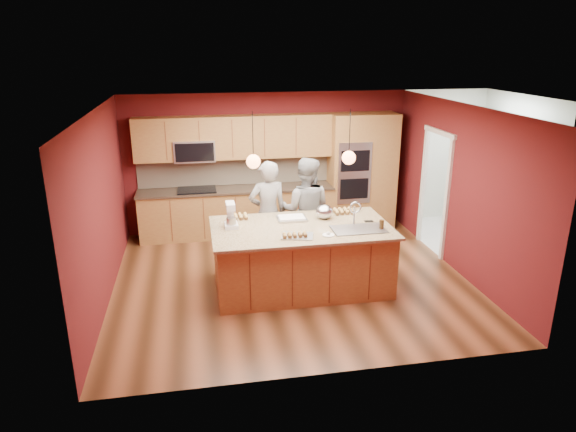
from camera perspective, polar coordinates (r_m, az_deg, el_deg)
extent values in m
plane|color=#3E2312|center=(8.25, 0.35, -7.03)|extent=(5.50, 5.50, 0.00)
plane|color=white|center=(7.49, 0.39, 11.94)|extent=(5.50, 5.50, 0.00)
plane|color=#551315|center=(10.15, -2.30, 5.97)|extent=(5.50, 0.00, 5.50)
plane|color=#551315|center=(5.47, 5.30, -5.42)|extent=(5.50, 0.00, 5.50)
plane|color=#551315|center=(7.75, -20.03, 0.81)|extent=(0.00, 5.00, 5.00)
plane|color=#551315|center=(8.69, 18.50, 2.83)|extent=(0.00, 5.00, 5.00)
cube|color=brown|center=(10.03, -5.66, 0.41)|extent=(3.70, 0.60, 0.90)
cube|color=#2E211B|center=(9.89, -5.74, 2.95)|extent=(3.74, 0.64, 0.04)
cube|color=#C3B093|center=(10.09, -5.94, 5.06)|extent=(3.70, 0.03, 0.56)
cube|color=brown|center=(9.80, -5.99, 8.71)|extent=(3.70, 0.36, 0.80)
cube|color=black|center=(9.84, -10.10, 2.86)|extent=(0.72, 0.52, 0.03)
cube|color=#AAACB1|center=(9.79, -10.35, 7.19)|extent=(0.76, 0.40, 0.40)
cube|color=brown|center=(10.26, 6.88, 4.84)|extent=(0.80, 0.60, 2.30)
cube|color=#AAACB1|center=(9.97, 7.39, 4.71)|extent=(0.66, 0.04, 1.20)
cube|color=brown|center=(10.46, 10.29, 4.95)|extent=(0.50, 0.60, 2.30)
plane|color=beige|center=(10.52, 19.00, -2.29)|extent=(2.60, 2.60, 0.00)
plane|color=beige|center=(10.61, 24.03, 4.93)|extent=(0.00, 2.70, 2.70)
cube|color=white|center=(10.39, 23.55, 8.12)|extent=(0.35, 2.40, 0.75)
cylinder|color=black|center=(7.18, -3.93, 8.78)|extent=(0.01, 0.01, 0.70)
sphere|color=#E5824B|center=(7.25, -3.87, 6.06)|extent=(0.20, 0.20, 0.20)
cylinder|color=black|center=(7.47, 6.87, 9.08)|extent=(0.01, 0.01, 0.70)
sphere|color=#E5824B|center=(7.53, 6.77, 6.45)|extent=(0.20, 0.20, 0.20)
cube|color=brown|center=(7.83, 1.45, -4.71)|extent=(2.57, 1.39, 0.94)
cube|color=beige|center=(7.65, 1.48, -1.33)|extent=(2.67, 1.49, 0.04)
cube|color=#AAACB1|center=(7.63, 7.81, -2.04)|extent=(0.77, 0.45, 0.18)
imported|color=black|center=(8.54, -2.25, 0.31)|extent=(0.70, 0.50, 1.78)
imported|color=gray|center=(8.65, 1.95, 0.64)|extent=(1.06, 0.94, 1.81)
cube|color=white|center=(7.65, -6.33, -1.03)|extent=(0.20, 0.26, 0.06)
cube|color=white|center=(7.71, -6.44, 0.33)|extent=(0.10, 0.08, 0.26)
cube|color=white|center=(7.58, -6.42, 1.11)|extent=(0.13, 0.26, 0.10)
cylinder|color=#BABDC2|center=(7.59, -6.33, -0.64)|extent=(0.15, 0.15, 0.14)
cube|color=#BBBEC2|center=(7.94, 0.40, -0.29)|extent=(0.45, 0.33, 0.03)
cube|color=white|center=(7.93, 0.40, -0.16)|extent=(0.39, 0.28, 0.02)
cube|color=#AAACB1|center=(7.25, 1.04, -2.22)|extent=(0.51, 0.42, 0.02)
ellipsoid|color=#BABDC2|center=(7.98, 4.06, 0.47)|extent=(0.27, 0.27, 0.23)
cylinder|color=white|center=(7.31, 4.51, -2.12)|extent=(0.17, 0.17, 0.01)
cylinder|color=#32200E|center=(7.65, 10.35, -0.93)|extent=(0.07, 0.07, 0.14)
cube|color=black|center=(7.95, 8.96, -0.57)|extent=(0.14, 0.08, 0.01)
cube|color=white|center=(10.32, 23.06, -0.22)|extent=(0.71, 0.72, 1.00)
cube|color=white|center=(10.99, 20.82, 1.15)|extent=(0.68, 0.70, 1.00)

